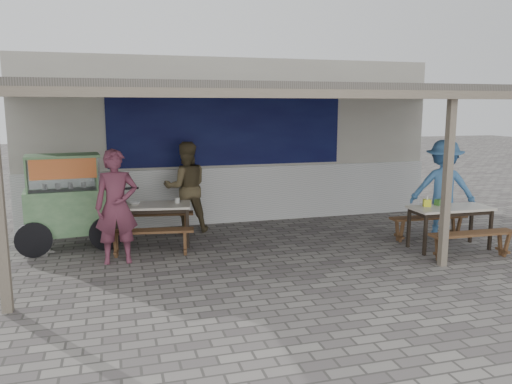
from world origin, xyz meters
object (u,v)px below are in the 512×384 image
object	(u,v)px
condiment_jar	(177,200)
tissue_box	(427,203)
table_left	(153,209)
bench_right_wall	(428,222)
bench_left_wall	(156,219)
patron_wall_side	(186,187)
condiment_bowl	(134,203)
vendor_cart	(67,198)
table_right	(450,212)
bench_right_street	(473,239)
bench_left_street	(151,236)
patron_street_side	(117,207)
patron_right_table	(443,188)
donation_box	(439,202)

from	to	relation	value
condiment_jar	tissue_box	bearing A→B (deg)	-19.80
table_left	bench_right_wall	distance (m)	5.13
table_left	bench_left_wall	size ratio (longest dim) A/B	0.98
patron_wall_side	condiment_bowl	size ratio (longest dim) A/B	8.85
vendor_cart	patron_wall_side	xyz separation A→B (m)	(2.17, 0.62, -0.00)
table_right	bench_right_street	distance (m)	0.71
bench_right_wall	patron_wall_side	size ratio (longest dim) A/B	0.84
vendor_cart	table_left	bearing A→B (deg)	-13.64
table_right	patron_wall_side	xyz separation A→B (m)	(-4.28, 2.49, 0.24)
bench_left_street	condiment_jar	bearing A→B (deg)	60.19
bench_left_wall	patron_street_side	distance (m)	1.82
bench_left_wall	vendor_cart	distance (m)	1.72
bench_right_street	vendor_cart	size ratio (longest dim) A/B	0.74
table_right	tissue_box	bearing A→B (deg)	155.99
bench_left_street	tissue_box	world-z (taller)	tissue_box
vendor_cart	tissue_box	bearing A→B (deg)	-21.22
table_left	tissue_box	size ratio (longest dim) A/B	11.47
condiment_bowl	bench_right_street	bearing A→B (deg)	-24.28
bench_right_wall	patron_right_table	distance (m)	0.78
patron_wall_side	vendor_cart	bearing A→B (deg)	14.44
bench_left_wall	donation_box	size ratio (longest dim) A/B	9.13
bench_left_street	bench_right_wall	bearing A→B (deg)	4.47
table_left	vendor_cart	distance (m)	1.48
bench_left_street	donation_box	world-z (taller)	donation_box
patron_wall_side	table_right	bearing A→B (deg)	148.39
vendor_cart	patron_wall_side	size ratio (longest dim) A/B	1.14
condiment_jar	bench_right_street	bearing A→B (deg)	-27.02
bench_left_street	patron_street_side	bearing A→B (deg)	-149.94
condiment_bowl	patron_wall_side	bearing A→B (deg)	35.31
bench_left_street	table_right	xyz separation A→B (m)	(5.10, -0.99, 0.33)
patron_wall_side	condiment_bowl	bearing A→B (deg)	33.93
donation_box	condiment_jar	xyz separation A→B (m)	(-4.47, 1.48, -0.00)
patron_street_side	bench_right_wall	bearing A→B (deg)	-0.65
table_left	donation_box	size ratio (longest dim) A/B	8.92
patron_wall_side	tissue_box	size ratio (longest dim) A/B	14.49
table_left	patron_right_table	bearing A→B (deg)	0.14
bench_left_street	vendor_cart	xyz separation A→B (m)	(-1.35, 0.88, 0.57)
bench_left_wall	patron_wall_side	xyz separation A→B (m)	(0.62, 0.14, 0.57)
tissue_box	bench_left_wall	bearing A→B (deg)	154.36
vendor_cart	condiment_bowl	xyz separation A→B (m)	(1.14, -0.12, -0.13)
bench_right_street	condiment_jar	world-z (taller)	condiment_jar
patron_street_side	patron_right_table	xyz separation A→B (m)	(6.09, 0.08, 0.01)
patron_street_side	condiment_jar	size ratio (longest dim) A/B	18.33
table_left	patron_street_side	size ratio (longest dim) A/B	0.78
table_right	condiment_bowl	distance (m)	5.60
patron_right_table	tissue_box	distance (m)	1.09
bench_left_street	vendor_cart	world-z (taller)	vendor_cart
table_left	bench_right_street	size ratio (longest dim) A/B	0.95
bench_left_wall	patron_street_side	xyz separation A→B (m)	(-0.73, -1.56, 0.58)
patron_right_table	condiment_jar	size ratio (longest dim) A/B	18.63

